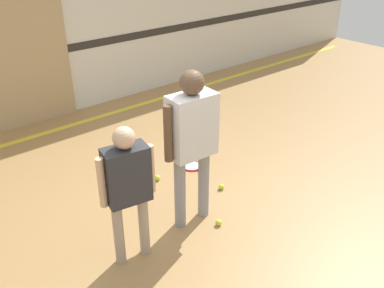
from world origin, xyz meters
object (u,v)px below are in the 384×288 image
(tennis_ball_near_instructor, at_px, (219,223))
(tennis_ball_stray_right, at_px, (221,187))
(person_instructor, at_px, (192,134))
(racket_spare_on_floor, at_px, (193,166))
(tennis_ball_by_spare_racket, at_px, (206,166))
(tennis_ball_stray_left, at_px, (157,178))
(person_student_left, at_px, (127,182))

(tennis_ball_near_instructor, distance_m, tennis_ball_stray_right, 0.66)
(person_instructor, distance_m, racket_spare_on_floor, 1.45)
(person_instructor, xyz_separation_m, tennis_ball_by_spare_racket, (0.80, 0.67, -0.97))
(person_instructor, xyz_separation_m, tennis_ball_stray_left, (0.17, 0.84, -0.97))
(racket_spare_on_floor, relative_size, tennis_ball_stray_left, 7.07)
(racket_spare_on_floor, relative_size, tennis_ball_near_instructor, 7.07)
(person_student_left, xyz_separation_m, tennis_ball_stray_left, (0.94, 0.92, -0.79))
(person_student_left, bearing_deg, tennis_ball_by_spare_racket, 35.18)
(person_instructor, height_order, tennis_ball_stray_left, person_instructor)
(tennis_ball_by_spare_racket, distance_m, tennis_ball_stray_left, 0.65)
(person_instructor, xyz_separation_m, person_student_left, (-0.78, -0.08, -0.17))
(racket_spare_on_floor, bearing_deg, person_instructor, -38.58)
(tennis_ball_near_instructor, bearing_deg, person_instructor, 119.46)
(tennis_ball_stray_left, bearing_deg, racket_spare_on_floor, -4.45)
(tennis_ball_near_instructor, relative_size, tennis_ball_stray_left, 1.00)
(person_instructor, relative_size, tennis_ball_stray_left, 24.50)
(person_instructor, height_order, tennis_ball_near_instructor, person_instructor)
(tennis_ball_by_spare_racket, height_order, tennis_ball_stray_left, same)
(racket_spare_on_floor, distance_m, tennis_ball_stray_right, 0.60)
(tennis_ball_by_spare_racket, bearing_deg, tennis_ball_stray_right, -110.77)
(racket_spare_on_floor, distance_m, tennis_ball_by_spare_racket, 0.17)
(racket_spare_on_floor, bearing_deg, tennis_ball_stray_right, -4.32)
(tennis_ball_near_instructor, height_order, tennis_ball_stray_right, same)
(person_instructor, xyz_separation_m, tennis_ball_near_instructor, (0.14, -0.25, -0.97))
(tennis_ball_stray_left, height_order, tennis_ball_stray_right, same)
(racket_spare_on_floor, bearing_deg, tennis_ball_near_instructor, -25.25)
(person_student_left, height_order, tennis_ball_stray_right, person_student_left)
(tennis_ball_near_instructor, xyz_separation_m, tennis_ball_stray_left, (0.03, 1.09, 0.00))
(person_student_left, bearing_deg, tennis_ball_stray_left, 53.99)
(person_student_left, distance_m, tennis_ball_stray_right, 1.63)
(racket_spare_on_floor, relative_size, tennis_ball_by_spare_racket, 7.07)
(person_student_left, height_order, tennis_ball_stray_left, person_student_left)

